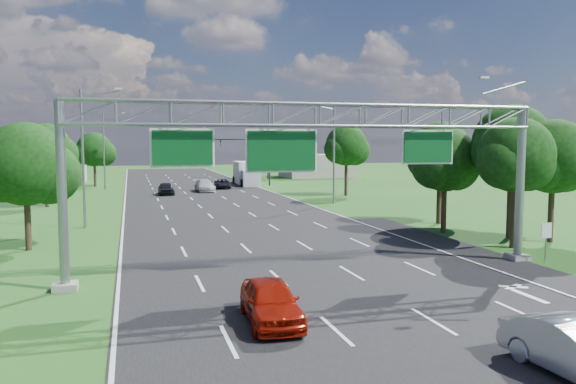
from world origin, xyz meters
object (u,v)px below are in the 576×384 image
object	(u,v)px
sign_gantry	(319,128)
traffic_signal	(245,150)
regulatory_sign	(546,234)
red_coupe	(271,301)
box_truck	(246,174)

from	to	relation	value
sign_gantry	traffic_signal	xyz separation A→B (m)	(7.15, 53.00, -1.72)
sign_gantry	traffic_signal	world-z (taller)	sign_gantry
regulatory_sign	red_coupe	distance (m)	17.00
red_coupe	traffic_signal	bearing A→B (deg)	82.55
sign_gantry	traffic_signal	size ratio (longest dim) A/B	1.92
regulatory_sign	red_coupe	xyz separation A→B (m)	(-16.06, -5.51, -0.76)
regulatory_sign	sign_gantry	bearing A→B (deg)	175.17
traffic_signal	box_truck	distance (m)	4.24
regulatory_sign	box_truck	world-z (taller)	box_truck
regulatory_sign	traffic_signal	distance (m)	54.37
sign_gantry	box_truck	distance (m)	56.03
traffic_signal	box_truck	xyz separation A→B (m)	(0.52, 2.25, -3.55)
regulatory_sign	box_truck	size ratio (longest dim) A/B	0.23
sign_gantry	regulatory_sign	size ratio (longest dim) A/B	11.19
sign_gantry	red_coupe	size ratio (longest dim) A/B	5.32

